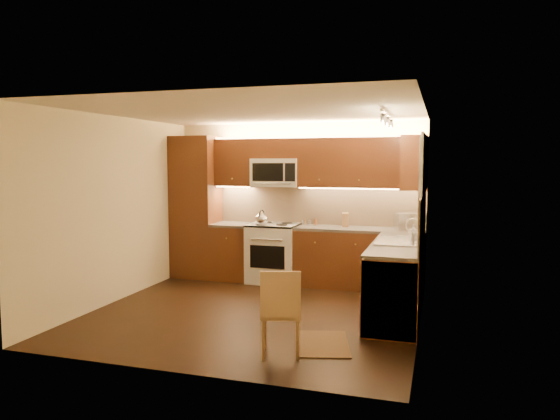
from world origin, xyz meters
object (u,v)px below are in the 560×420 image
(microwave, at_px, (276,173))
(knife_block, at_px, (345,220))
(toaster_oven, at_px, (410,221))
(kettle, at_px, (262,217))
(sink, at_px, (398,235))
(stove, at_px, (274,253))
(soap_bottle, at_px, (414,232))
(dining_chair, at_px, (281,311))

(microwave, distance_m, knife_block, 1.32)
(toaster_oven, bearing_deg, kettle, 169.09)
(microwave, height_order, knife_block, microwave)
(sink, xyz_separation_m, toaster_oven, (0.07, 1.20, 0.05))
(toaster_oven, bearing_deg, knife_block, 158.40)
(microwave, height_order, kettle, microwave)
(stove, xyz_separation_m, soap_bottle, (2.17, -0.89, 0.54))
(stove, relative_size, dining_chair, 1.06)
(sink, height_order, toaster_oven, toaster_oven)
(toaster_oven, bearing_deg, sink, -111.84)
(soap_bottle, bearing_deg, knife_block, 119.60)
(kettle, xyz_separation_m, toaster_oven, (2.19, 0.30, -0.02))
(kettle, relative_size, knife_block, 1.14)
(knife_block, distance_m, soap_bottle, 1.48)
(microwave, distance_m, sink, 2.48)
(kettle, height_order, knife_block, kettle)
(kettle, bearing_deg, stove, 67.37)
(microwave, relative_size, dining_chair, 0.88)
(stove, relative_size, sink, 1.07)
(sink, height_order, kettle, kettle)
(dining_chair, bearing_deg, sink, 46.00)
(microwave, relative_size, kettle, 3.15)
(kettle, bearing_deg, toaster_oven, 15.05)
(stove, height_order, dining_chair, stove)
(stove, distance_m, toaster_oven, 2.14)
(stove, distance_m, kettle, 0.63)
(sink, height_order, soap_bottle, soap_bottle)
(microwave, bearing_deg, kettle, -109.60)
(stove, relative_size, soap_bottle, 4.83)
(stove, xyz_separation_m, dining_chair, (1.03, -2.97, -0.03))
(microwave, bearing_deg, stove, -90.00)
(microwave, bearing_deg, dining_chair, -71.66)
(stove, xyz_separation_m, knife_block, (1.11, 0.13, 0.55))
(stove, distance_m, sink, 2.35)
(stove, bearing_deg, dining_chair, -70.88)
(sink, bearing_deg, dining_chair, -117.79)
(sink, relative_size, kettle, 3.57)
(sink, height_order, knife_block, knife_block)
(kettle, relative_size, toaster_oven, 0.59)
(kettle, distance_m, dining_chair, 3.04)
(microwave, bearing_deg, knife_block, -0.32)
(microwave, height_order, toaster_oven, microwave)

